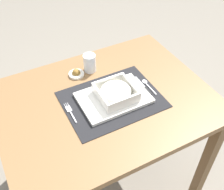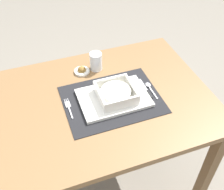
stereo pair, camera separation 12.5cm
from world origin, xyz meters
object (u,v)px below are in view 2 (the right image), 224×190
at_px(fork, 69,107).
at_px(butter_knife, 146,90).
at_px(drinking_glass, 96,62).
at_px(porridge_bowl, 116,93).
at_px(condiment_saucer, 82,71).
at_px(spoon, 149,87).
at_px(dining_table, 105,114).

xyz_separation_m(fork, butter_knife, (0.37, -0.01, 0.00)).
bearing_deg(drinking_glass, porridge_bowl, -86.55).
bearing_deg(drinking_glass, condiment_saucer, -176.77).
distance_m(fork, condiment_saucer, 0.25).
xyz_separation_m(spoon, butter_knife, (-0.02, -0.01, -0.00)).
distance_m(spoon, condiment_saucer, 0.35).
xyz_separation_m(dining_table, spoon, (0.22, -0.00, 0.11)).
relative_size(porridge_bowl, spoon, 1.41).
bearing_deg(condiment_saucer, spoon, -39.37).
xyz_separation_m(porridge_bowl, condiment_saucer, (-0.09, 0.24, -0.03)).
bearing_deg(butter_knife, dining_table, 177.47).
bearing_deg(drinking_glass, dining_table, -97.44).
bearing_deg(drinking_glass, spoon, -49.50).
xyz_separation_m(porridge_bowl, drinking_glass, (-0.01, 0.25, 0.00)).
height_order(fork, butter_knife, butter_knife).
height_order(spoon, butter_knife, spoon).
bearing_deg(spoon, porridge_bowl, -171.91).
xyz_separation_m(porridge_bowl, butter_knife, (0.16, 0.01, -0.03)).
relative_size(dining_table, porridge_bowl, 5.98).
distance_m(dining_table, drinking_glass, 0.27).
relative_size(dining_table, condiment_saucer, 12.70).
bearing_deg(dining_table, condiment_saucer, 102.26).
xyz_separation_m(dining_table, porridge_bowl, (0.04, -0.02, 0.14)).
bearing_deg(condiment_saucer, dining_table, -77.74).
relative_size(fork, drinking_glass, 1.38).
distance_m(butter_knife, condiment_saucer, 0.34).
xyz_separation_m(butter_knife, condiment_saucer, (-0.25, 0.24, 0.00)).
relative_size(dining_table, drinking_glass, 10.53).
relative_size(drinking_glass, condiment_saucer, 1.21).
distance_m(spoon, butter_knife, 0.03).
bearing_deg(porridge_bowl, drinking_glass, 93.45).
distance_m(dining_table, condiment_saucer, 0.25).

